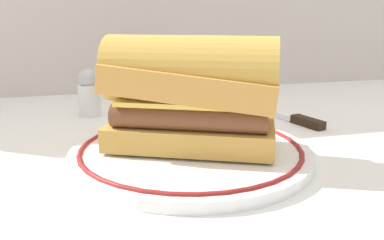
{
  "coord_description": "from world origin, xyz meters",
  "views": [
    {
      "loc": [
        -0.11,
        -0.44,
        0.16
      ],
      "look_at": [
        0.0,
        -0.01,
        0.04
      ],
      "focal_mm": 38.34,
      "sensor_mm": 36.0,
      "label": 1
    }
  ],
  "objects_px": {
    "plate": "(192,151)",
    "butter_knife": "(290,118)",
    "sausage_sandwich": "(192,92)",
    "drinking_glass": "(194,87)",
    "salt_shaker": "(89,93)"
  },
  "relations": [
    {
      "from": "plate",
      "to": "butter_knife",
      "type": "xyz_separation_m",
      "value": [
        0.19,
        0.12,
        -0.0
      ]
    },
    {
      "from": "sausage_sandwich",
      "to": "butter_knife",
      "type": "height_order",
      "value": "sausage_sandwich"
    },
    {
      "from": "drinking_glass",
      "to": "salt_shaker",
      "type": "distance_m",
      "value": 0.17
    },
    {
      "from": "sausage_sandwich",
      "to": "drinking_glass",
      "type": "relative_size",
      "value": 2.02
    },
    {
      "from": "plate",
      "to": "sausage_sandwich",
      "type": "distance_m",
      "value": 0.07
    },
    {
      "from": "drinking_glass",
      "to": "butter_knife",
      "type": "xyz_separation_m",
      "value": [
        0.13,
        -0.08,
        -0.04
      ]
    },
    {
      "from": "salt_shaker",
      "to": "drinking_glass",
      "type": "bearing_deg",
      "value": -9.51
    },
    {
      "from": "drinking_glass",
      "to": "salt_shaker",
      "type": "xyz_separation_m",
      "value": [
        -0.16,
        0.03,
        -0.01
      ]
    },
    {
      "from": "butter_knife",
      "to": "sausage_sandwich",
      "type": "bearing_deg",
      "value": -147.17
    },
    {
      "from": "plate",
      "to": "sausage_sandwich",
      "type": "height_order",
      "value": "sausage_sandwich"
    },
    {
      "from": "drinking_glass",
      "to": "butter_knife",
      "type": "height_order",
      "value": "drinking_glass"
    },
    {
      "from": "drinking_glass",
      "to": "butter_knife",
      "type": "distance_m",
      "value": 0.16
    },
    {
      "from": "sausage_sandwich",
      "to": "salt_shaker",
      "type": "distance_m",
      "value": 0.26
    },
    {
      "from": "sausage_sandwich",
      "to": "butter_knife",
      "type": "distance_m",
      "value": 0.23
    },
    {
      "from": "plate",
      "to": "butter_knife",
      "type": "height_order",
      "value": "plate"
    }
  ]
}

